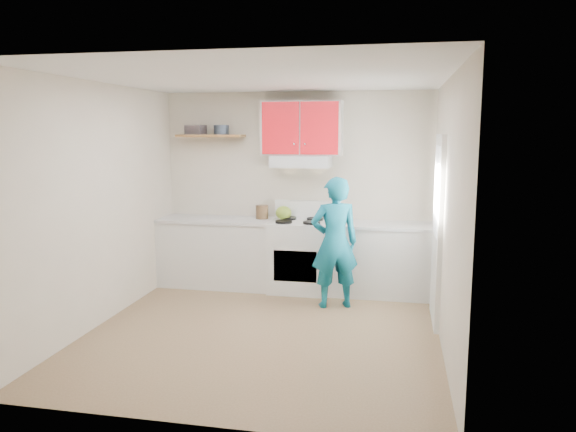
% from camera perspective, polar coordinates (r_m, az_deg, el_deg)
% --- Properties ---
extents(floor, '(3.80, 3.80, 0.00)m').
position_cam_1_polar(floor, '(5.89, -2.53, -11.90)').
color(floor, brown).
rests_on(floor, ground).
extents(ceiling, '(3.60, 3.80, 0.04)m').
position_cam_1_polar(ceiling, '(5.53, -2.72, 14.17)').
color(ceiling, white).
rests_on(ceiling, floor).
extents(back_wall, '(3.60, 0.04, 2.60)m').
position_cam_1_polar(back_wall, '(7.41, 0.90, 2.75)').
color(back_wall, beige).
rests_on(back_wall, floor).
extents(front_wall, '(3.60, 0.04, 2.60)m').
position_cam_1_polar(front_wall, '(3.78, -9.56, -3.27)').
color(front_wall, beige).
rests_on(front_wall, floor).
extents(left_wall, '(0.04, 3.80, 2.60)m').
position_cam_1_polar(left_wall, '(6.24, -18.88, 1.14)').
color(left_wall, beige).
rests_on(left_wall, floor).
extents(right_wall, '(0.04, 3.80, 2.60)m').
position_cam_1_polar(right_wall, '(5.43, 16.17, 0.17)').
color(right_wall, beige).
rests_on(right_wall, floor).
extents(door, '(0.05, 0.85, 2.05)m').
position_cam_1_polar(door, '(6.16, 15.29, -1.39)').
color(door, white).
rests_on(door, floor).
extents(door_glass, '(0.01, 0.55, 0.95)m').
position_cam_1_polar(door_glass, '(6.10, 15.20, 2.55)').
color(door_glass, white).
rests_on(door_glass, door).
extents(counter_left, '(1.52, 0.60, 0.90)m').
position_cam_1_polar(counter_left, '(7.52, -7.37, -3.80)').
color(counter_left, silver).
rests_on(counter_left, floor).
extents(counter_right, '(1.32, 0.60, 0.90)m').
position_cam_1_polar(counter_right, '(7.14, 9.51, -4.53)').
color(counter_right, silver).
rests_on(counter_right, floor).
extents(stove, '(0.76, 0.65, 0.92)m').
position_cam_1_polar(stove, '(7.22, 1.20, -4.18)').
color(stove, white).
rests_on(stove, floor).
extents(range_hood, '(0.76, 0.44, 0.15)m').
position_cam_1_polar(range_hood, '(7.14, 1.39, 5.70)').
color(range_hood, silver).
rests_on(range_hood, back_wall).
extents(upper_cabinets, '(1.02, 0.33, 0.70)m').
position_cam_1_polar(upper_cabinets, '(7.19, 1.47, 9.11)').
color(upper_cabinets, red).
rests_on(upper_cabinets, back_wall).
extents(shelf, '(0.90, 0.30, 0.04)m').
position_cam_1_polar(shelf, '(7.52, -8.04, 8.25)').
color(shelf, brown).
rests_on(shelf, back_wall).
extents(books, '(0.28, 0.22, 0.13)m').
position_cam_1_polar(books, '(7.56, -9.59, 8.83)').
color(books, '#3F373C').
rests_on(books, shelf).
extents(tin, '(0.27, 0.27, 0.13)m').
position_cam_1_polar(tin, '(7.46, -6.94, 8.89)').
color(tin, '#333D4C').
rests_on(tin, shelf).
extents(kettle, '(0.28, 0.28, 0.18)m').
position_cam_1_polar(kettle, '(7.26, -0.47, 0.33)').
color(kettle, olive).
rests_on(kettle, stove).
extents(crock, '(0.22, 0.22, 0.20)m').
position_cam_1_polar(crock, '(7.34, -2.71, 0.33)').
color(crock, '#493420').
rests_on(crock, counter_left).
extents(cutting_board, '(0.38, 0.32, 0.02)m').
position_cam_1_polar(cutting_board, '(7.02, 7.14, -0.87)').
color(cutting_board, olive).
rests_on(cutting_board, counter_right).
extents(silicone_mat, '(0.32, 0.28, 0.01)m').
position_cam_1_polar(silicone_mat, '(7.05, 11.84, -1.00)').
color(silicone_mat, red).
rests_on(silicone_mat, counter_right).
extents(person, '(0.66, 0.54, 1.56)m').
position_cam_1_polar(person, '(6.50, 4.87, -2.77)').
color(person, '#0D647D').
rests_on(person, floor).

